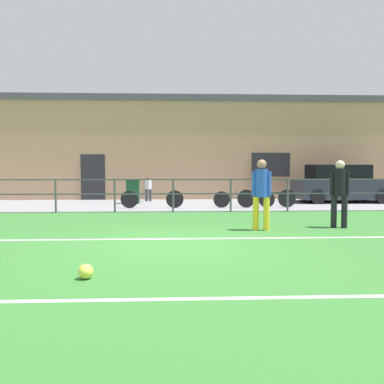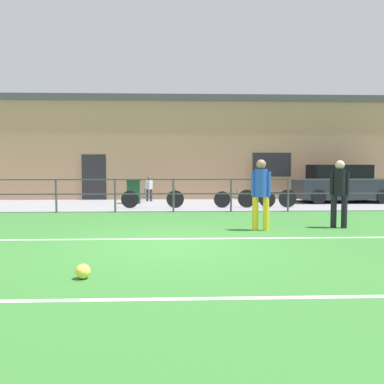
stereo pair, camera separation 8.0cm
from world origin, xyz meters
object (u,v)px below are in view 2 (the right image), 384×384
(bicycle_parked_3, at_px, (152,199))
(soccer_ball_match, at_px, (83,271))
(player_striker, at_px, (261,190))
(trash_bin_1, at_px, (134,191))
(bicycle_parked_0, at_px, (245,199))
(player_goalkeeper, at_px, (339,190))
(parked_car_red, at_px, (342,184))
(trash_bin_0, at_px, (261,190))
(bicycle_parked_2, at_px, (267,198))
(spectator_child, at_px, (149,187))

(bicycle_parked_3, bearing_deg, soccer_ball_match, -92.89)
(player_striker, xyz_separation_m, bicycle_parked_3, (-2.98, 5.31, -0.64))
(bicycle_parked_3, height_order, trash_bin_1, trash_bin_1)
(bicycle_parked_0, distance_m, trash_bin_1, 4.72)
(player_goalkeeper, height_order, bicycle_parked_0, player_goalkeeper)
(bicycle_parked_0, bearing_deg, player_striker, -95.12)
(parked_car_red, distance_m, trash_bin_1, 8.91)
(player_striker, xyz_separation_m, trash_bin_0, (1.57, 7.66, -0.45))
(bicycle_parked_0, bearing_deg, trash_bin_0, 65.09)
(bicycle_parked_2, xyz_separation_m, bicycle_parked_3, (-4.32, -0.00, -0.01))
(parked_car_red, xyz_separation_m, trash_bin_0, (-3.47, 0.21, -0.23))
(spectator_child, bearing_deg, player_striker, 99.65)
(trash_bin_1, bearing_deg, bicycle_parked_3, -64.79)
(bicycle_parked_0, height_order, bicycle_parked_3, bicycle_parked_3)
(parked_car_red, height_order, bicycle_parked_2, parked_car_red)
(player_goalkeeper, xyz_separation_m, trash_bin_0, (-0.55, 7.33, -0.44))
(spectator_child, relative_size, bicycle_parked_0, 0.48)
(soccer_ball_match, height_order, bicycle_parked_2, bicycle_parked_2)
(bicycle_parked_0, distance_m, bicycle_parked_2, 0.86)
(player_goalkeeper, distance_m, bicycle_parked_2, 5.08)
(player_striker, relative_size, soccer_ball_match, 8.14)
(bicycle_parked_3, distance_m, trash_bin_0, 5.13)
(spectator_child, height_order, bicycle_parked_2, spectator_child)
(parked_car_red, bearing_deg, spectator_child, 174.93)
(bicycle_parked_2, distance_m, bicycle_parked_3, 4.32)
(bicycle_parked_2, bearing_deg, trash_bin_1, 160.25)
(soccer_ball_match, bearing_deg, bicycle_parked_3, 87.11)
(soccer_ball_match, distance_m, trash_bin_1, 11.52)
(soccer_ball_match, distance_m, spectator_child, 12.53)
(parked_car_red, bearing_deg, bicycle_parked_3, -165.05)
(parked_car_red, height_order, trash_bin_1, parked_car_red)
(player_striker, bearing_deg, parked_car_red, 70.84)
(bicycle_parked_0, bearing_deg, trash_bin_1, 156.73)
(soccer_ball_match, distance_m, parked_car_red, 14.55)
(soccer_ball_match, relative_size, parked_car_red, 0.05)
(player_goalkeeper, xyz_separation_m, trash_bin_1, (-5.98, 6.84, -0.47))
(spectator_child, bearing_deg, player_goalkeeper, 112.30)
(player_goalkeeper, relative_size, bicycle_parked_3, 0.75)
(player_striker, height_order, spectator_child, player_striker)
(bicycle_parked_0, relative_size, bicycle_parked_3, 0.99)
(parked_car_red, bearing_deg, trash_bin_0, 176.57)
(soccer_ball_match, bearing_deg, bicycle_parked_0, 67.74)
(player_goalkeeper, height_order, bicycle_parked_3, player_goalkeeper)
(bicycle_parked_0, relative_size, trash_bin_1, 2.32)
(player_goalkeeper, distance_m, bicycle_parked_0, 5.28)
(player_striker, height_order, trash_bin_1, player_striker)
(soccer_ball_match, height_order, spectator_child, spectator_child)
(player_goalkeeper, bearing_deg, spectator_child, -37.61)
(soccer_ball_match, bearing_deg, player_goalkeeper, 39.82)
(soccer_ball_match, distance_m, bicycle_parked_0, 10.42)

